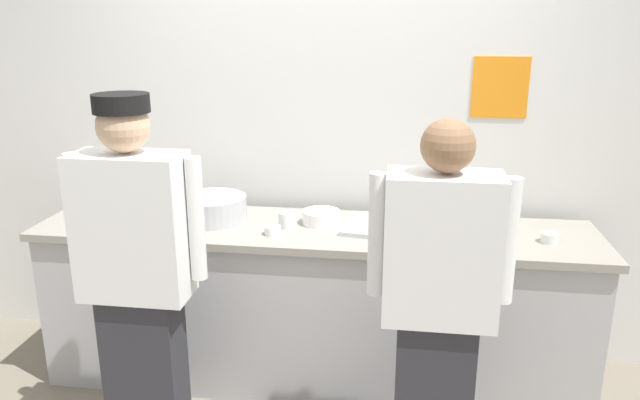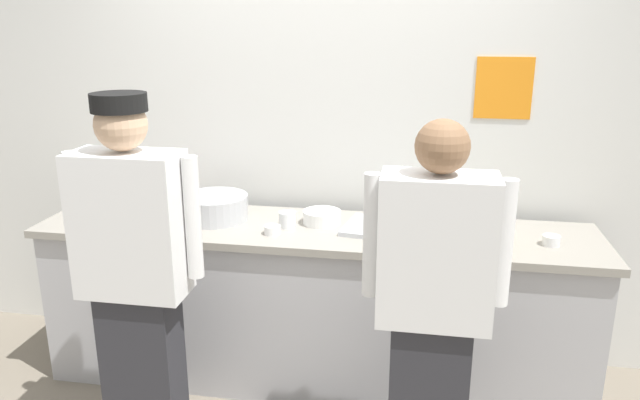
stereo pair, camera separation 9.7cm
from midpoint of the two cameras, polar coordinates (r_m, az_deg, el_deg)
wall_back at (r=3.53m, az=1.56°, el=7.80°), size 4.65×0.11×2.85m
prep_counter at (r=3.40m, az=0.29°, el=-9.76°), size 2.97×0.64×0.91m
chef_near_left at (r=2.79m, az=-16.04°, el=-6.51°), size 0.61×0.24×1.68m
chef_center at (r=2.56m, az=11.67°, el=-9.56°), size 0.59×0.24×1.61m
plate_stack_front at (r=3.27m, az=1.04°, el=-1.63°), size 0.20×0.20×0.07m
mixing_bowl_steel at (r=3.38m, az=-9.07°, el=-0.68°), size 0.37×0.37×0.13m
sheet_tray at (r=3.19m, az=7.83°, el=-2.74°), size 0.55×0.41×0.02m
squeeze_bottle_primary at (r=3.37m, az=-14.71°, el=-0.58°), size 0.05×0.05×0.20m
squeeze_bottle_secondary at (r=3.08m, az=17.00°, el=-2.43°), size 0.06×0.06×0.19m
squeeze_bottle_spare at (r=3.18m, az=14.25°, el=-1.50°), size 0.06×0.06×0.20m
ramekin_green_sauce at (r=3.12m, az=-3.60°, el=-2.79°), size 0.08×0.08×0.04m
ramekin_yellow_sauce at (r=3.19m, az=21.73°, el=-3.51°), size 0.09×0.09×0.05m
ramekin_orange_sauce at (r=3.30m, az=15.50°, el=-2.38°), size 0.09×0.09×0.04m
deli_cup at (r=3.21m, az=-2.22°, el=-1.85°), size 0.09×0.09×0.08m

